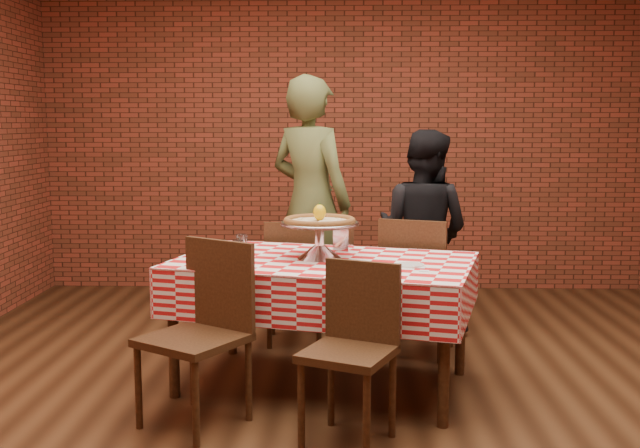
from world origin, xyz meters
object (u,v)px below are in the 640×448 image
Objects in this scene: chair_near_right at (348,357)px; diner_olive at (310,202)px; pizza_stand at (320,241)px; chair_near_left at (193,336)px; condiment_caddy at (343,239)px; water_glass_right at (242,243)px; pizza at (320,222)px; water_glass_left at (238,250)px; chair_far_left at (295,281)px; chair_far_right at (418,285)px; diner_black at (423,232)px; table at (323,324)px.

chair_near_right is 0.46× the size of diner_olive.
chair_near_left is at bearing -134.47° from pizza_stand.
condiment_caddy is 0.08× the size of diner_olive.
diner_olive reaches higher than water_glass_right.
chair_near_right is at bearing -79.41° from pizza.
chair_far_left is at bearing 73.04° from water_glass_left.
pizza_stand is at bearing 78.18° from chair_near_left.
diner_olive is at bearing 107.56° from chair_near_left.
water_glass_right is at bearing 105.56° from diner_olive.
chair_far_right is at bearing 96.09° from chair_near_right.
pizza_stand reaches higher than water_glass_right.
water_glass_right is at bearing 69.55° from diner_black.
water_glass_left is 1.10m from chair_near_right.
chair_near_left is (-0.63, -0.64, -0.50)m from pizza.
diner_black is (0.73, 1.16, -0.11)m from pizza_stand.
pizza_stand reaches higher than chair_near_left.
chair_far_left is 1.02m from diner_black.
water_glass_left is at bearing -129.57° from condiment_caddy.
chair_near_right is (0.16, -0.85, -0.54)m from pizza.
pizza_stand is 0.11m from pizza.
condiment_caddy is 0.17× the size of chair_near_right.
water_glass_left is at bearing 179.98° from table.
diner_black is (0.08, 0.53, 0.28)m from chair_far_right.
pizza is at bearing 78.18° from chair_near_left.
chair_near_right reaches higher than water_glass_left.
pizza_stand is at bearing 124.91° from chair_near_right.
table is at bearing -25.37° from water_glass_right.
chair_far_right is (0.65, 0.63, -0.51)m from pizza.
condiment_caddy is at bearing 115.28° from chair_near_right.
table is at bearing -58.92° from pizza_stand.
condiment_caddy is (0.62, 0.06, 0.02)m from water_glass_right.
pizza is (-0.02, 0.04, 0.60)m from table.
water_glass_left is 1.01m from chair_far_left.
diner_olive is (0.52, 1.94, 0.48)m from chair_near_left.
condiment_caddy is 0.73m from chair_far_right.
chair_far_left is 0.59× the size of diner_black.
table is 0.83m from chair_near_right.
pizza reaches higher than condiment_caddy.
diner_black is at bearing 98.47° from chair_near_right.
diner_olive is at bearing 74.63° from water_glass_left.
diner_olive reaches higher than chair_near_right.
chair_near_left reaches higher than table.
water_glass_left is 0.12× the size of chair_far_left.
diner_olive is at bearing -103.60° from chair_far_left.
chair_near_left is 0.82m from chair_near_right.
condiment_caddy is at bearing 25.84° from water_glass_left.
chair_near_right is at bearing 105.33° from diner_black.
chair_far_right is 0.62× the size of diner_black.
pizza is at bearing 129.08° from diner_olive.
chair_far_right is (0.62, 0.67, 0.09)m from table.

